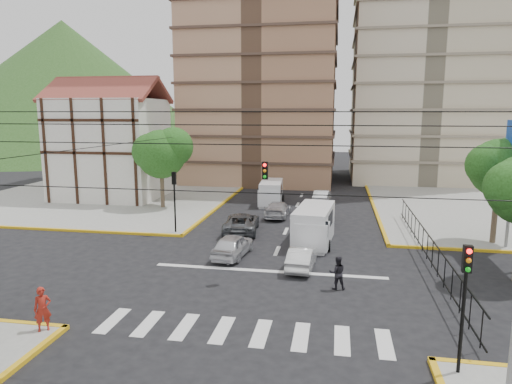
% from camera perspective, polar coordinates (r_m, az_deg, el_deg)
% --- Properties ---
extents(ground, '(160.00, 160.00, 0.00)m').
position_cam_1_polar(ground, '(24.66, 1.10, -10.79)').
color(ground, black).
rests_on(ground, ground).
extents(sidewalk_nw, '(26.00, 26.00, 0.15)m').
position_cam_1_polar(sidewalk_nw, '(49.61, -18.47, -0.60)').
color(sidewalk_nw, gray).
rests_on(sidewalk_nw, ground).
extents(crosswalk_stripes, '(12.00, 2.40, 0.01)m').
position_cam_1_polar(crosswalk_stripes, '(19.25, -1.83, -17.02)').
color(crosswalk_stripes, silver).
rests_on(crosswalk_stripes, ground).
extents(stop_line, '(13.00, 0.40, 0.01)m').
position_cam_1_polar(stop_line, '(25.77, 1.53, -9.85)').
color(stop_line, silver).
rests_on(stop_line, ground).
extents(tudor_building, '(10.80, 8.05, 12.23)m').
position_cam_1_polar(tudor_building, '(48.50, -17.76, 5.38)').
color(tudor_building, silver).
rests_on(tudor_building, ground).
extents(distant_hill, '(70.00, 70.00, 28.00)m').
position_cam_1_polar(distant_hill, '(109.85, -22.66, 11.97)').
color(distant_hill, '#274D19').
rests_on(distant_hill, ground).
extents(park_fence, '(0.10, 22.50, 1.66)m').
position_cam_1_polar(park_fence, '(29.15, 20.52, -8.13)').
color(park_fence, black).
rests_on(park_fence, ground).
extents(tree_park_c, '(4.65, 3.80, 7.25)m').
position_cam_1_polar(tree_park_c, '(33.65, 28.27, 2.98)').
color(tree_park_c, '#473828').
rests_on(tree_park_c, ground).
extents(tree_tudor, '(5.39, 4.40, 7.43)m').
position_cam_1_polar(tree_tudor, '(41.91, -11.66, 4.95)').
color(tree_tudor, '#473828').
rests_on(tree_tudor, ground).
extents(traffic_light_se, '(0.28, 0.22, 4.40)m').
position_cam_1_polar(traffic_light_se, '(16.54, 24.65, -10.87)').
color(traffic_light_se, black).
rests_on(traffic_light_se, ground).
extents(traffic_light_nw, '(0.28, 0.22, 4.40)m').
position_cam_1_polar(traffic_light_nw, '(33.11, -10.17, 0.03)').
color(traffic_light_nw, black).
rests_on(traffic_light_nw, ground).
extents(traffic_light_hanging, '(18.00, 9.12, 0.92)m').
position_cam_1_polar(traffic_light_hanging, '(21.24, 0.29, 2.29)').
color(traffic_light_hanging, black).
rests_on(traffic_light_hanging, ground).
extents(van_right_lane, '(2.69, 5.70, 2.48)m').
position_cam_1_polar(van_right_lane, '(30.69, 7.22, -4.32)').
color(van_right_lane, silver).
rests_on(van_right_lane, ground).
extents(van_left_lane, '(2.25, 5.06, 2.23)m').
position_cam_1_polar(van_left_lane, '(43.40, 1.86, -0.19)').
color(van_left_lane, silver).
rests_on(van_left_lane, ground).
extents(car_silver_front_left, '(2.13, 4.33, 1.42)m').
position_cam_1_polar(car_silver_front_left, '(28.06, -2.92, -6.67)').
color(car_silver_front_left, silver).
rests_on(car_silver_front_left, ground).
extents(car_white_front_right, '(1.59, 3.92, 1.27)m').
position_cam_1_polar(car_white_front_right, '(26.18, 5.75, -8.12)').
color(car_white_front_right, silver).
rests_on(car_white_front_right, ground).
extents(car_grey_mid_left, '(2.88, 5.34, 1.42)m').
position_cam_1_polar(car_grey_mid_left, '(33.62, -1.83, -3.85)').
color(car_grey_mid_left, '#595C60').
rests_on(car_grey_mid_left, ground).
extents(car_silver_rear_left, '(2.00, 4.60, 1.32)m').
position_cam_1_polar(car_silver_rear_left, '(38.53, 2.75, -2.15)').
color(car_silver_rear_left, silver).
rests_on(car_silver_rear_left, ground).
extents(car_darkgrey_mid_right, '(2.52, 4.75, 1.54)m').
position_cam_1_polar(car_darkgrey_mid_right, '(36.43, 7.81, -2.76)').
color(car_darkgrey_mid_right, black).
rests_on(car_darkgrey_mid_right, ground).
extents(car_white_rear_right, '(1.73, 4.04, 1.30)m').
position_cam_1_polar(car_white_rear_right, '(44.74, 8.26, -0.55)').
color(car_white_rear_right, white).
rests_on(car_white_rear_right, ground).
extents(pedestrian_sw_corner, '(0.78, 0.73, 1.79)m').
position_cam_1_polar(pedestrian_sw_corner, '(20.47, -25.12, -13.11)').
color(pedestrian_sw_corner, maroon).
rests_on(pedestrian_sw_corner, sidewalk_sw).
extents(pedestrian_crosswalk, '(0.92, 0.77, 1.70)m').
position_cam_1_polar(pedestrian_crosswalk, '(23.38, 10.13, -9.91)').
color(pedestrian_crosswalk, black).
rests_on(pedestrian_crosswalk, ground).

